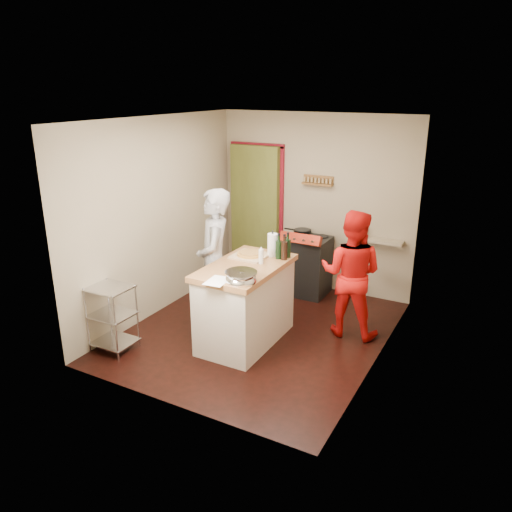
# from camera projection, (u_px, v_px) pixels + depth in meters

# --- Properties ---
(floor) EXTENTS (3.50, 3.50, 0.00)m
(floor) POSITION_uv_depth(u_px,v_px,m) (258.00, 331.00, 6.32)
(floor) COLOR black
(floor) RESTS_ON ground
(back_wall) EXTENTS (3.00, 0.44, 2.60)m
(back_wall) POSITION_uv_depth(u_px,v_px,m) (276.00, 209.00, 7.72)
(back_wall) COLOR gray
(back_wall) RESTS_ON ground
(left_wall) EXTENTS (0.04, 3.50, 2.60)m
(left_wall) POSITION_uv_depth(u_px,v_px,m) (158.00, 217.00, 6.57)
(left_wall) COLOR gray
(left_wall) RESTS_ON ground
(right_wall) EXTENTS (0.04, 3.50, 2.60)m
(right_wall) POSITION_uv_depth(u_px,v_px,m) (385.00, 252.00, 5.22)
(right_wall) COLOR gray
(right_wall) RESTS_ON ground
(ceiling) EXTENTS (3.00, 3.50, 0.02)m
(ceiling) POSITION_uv_depth(u_px,v_px,m) (259.00, 118.00, 5.47)
(ceiling) COLOR white
(ceiling) RESTS_ON back_wall
(stove) EXTENTS (0.60, 0.63, 1.00)m
(stove) POSITION_uv_depth(u_px,v_px,m) (307.00, 265.00, 7.33)
(stove) COLOR black
(stove) RESTS_ON ground
(wire_shelving) EXTENTS (0.48, 0.40, 0.80)m
(wire_shelving) POSITION_uv_depth(u_px,v_px,m) (112.00, 315.00, 5.76)
(wire_shelving) COLOR silver
(wire_shelving) RESTS_ON ground
(island) EXTENTS (0.78, 1.39, 1.29)m
(island) POSITION_uv_depth(u_px,v_px,m) (246.00, 302.00, 5.92)
(island) COLOR beige
(island) RESTS_ON ground
(person_stripe) EXTENTS (0.71, 0.78, 1.80)m
(person_stripe) POSITION_uv_depth(u_px,v_px,m) (214.00, 261.00, 6.13)
(person_stripe) COLOR #9F9EA3
(person_stripe) RESTS_ON ground
(person_red) EXTENTS (0.81, 0.65, 1.58)m
(person_red) POSITION_uv_depth(u_px,v_px,m) (351.00, 274.00, 6.03)
(person_red) COLOR red
(person_red) RESTS_ON ground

